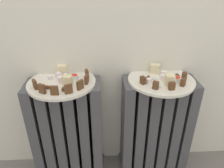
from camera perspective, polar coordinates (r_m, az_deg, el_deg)
name	(u,v)px	position (r m, az deg, el deg)	size (l,w,h in m)	color
radiator_left	(68,132)	(1.13, -11.77, -12.66)	(0.36, 0.16, 0.56)	#47474C
radiator_right	(155,129)	(1.15, 11.54, -11.82)	(0.36, 0.16, 0.56)	#47474C
plate_left	(62,83)	(0.97, -13.41, 0.37)	(0.30, 0.30, 0.01)	silver
plate_right	(161,80)	(0.99, 13.10, 1.06)	(0.30, 0.30, 0.01)	silver
dark_cake_slice_left_0	(35,84)	(0.93, -20.15, -0.10)	(0.03, 0.01, 0.04)	#56351E
dark_cake_slice_left_1	(42,89)	(0.89, -18.42, -1.23)	(0.03, 0.01, 0.04)	#56351E
dark_cake_slice_left_2	(54,90)	(0.86, -15.34, -1.70)	(0.03, 0.01, 0.04)	#56351E
dark_cake_slice_left_3	(68,89)	(0.86, -11.71, -1.34)	(0.03, 0.01, 0.04)	#56351E
dark_cake_slice_left_4	(80,85)	(0.88, -8.62, -0.23)	(0.03, 0.01, 0.04)	#56351E
dark_cake_slice_left_5	(87,79)	(0.92, -6.89, 1.25)	(0.03, 0.01, 0.04)	#56351E
dark_cake_slice_left_6	(87,74)	(0.97, -6.79, 2.70)	(0.03, 0.01, 0.04)	#56351E
marble_cake_slice_left_0	(67,81)	(0.92, -11.97, 0.87)	(0.04, 0.03, 0.04)	beige
marble_cake_slice_left_1	(62,70)	(1.03, -13.32, 3.77)	(0.04, 0.03, 0.05)	beige
turkish_delight_left_0	(50,77)	(1.00, -16.49, 1.75)	(0.02, 0.02, 0.02)	white
turkish_delight_left_1	(61,79)	(0.96, -13.61, 1.26)	(0.03, 0.03, 0.03)	white
turkish_delight_left_2	(66,76)	(1.00, -12.45, 2.22)	(0.02, 0.02, 0.02)	white
turkish_delight_left_3	(59,75)	(1.01, -14.22, 2.40)	(0.02, 0.02, 0.02)	white
medjool_date_left_0	(47,87)	(0.92, -17.19, -0.81)	(0.03, 0.01, 0.02)	#4C2814
medjool_date_left_1	(63,89)	(0.89, -13.08, -1.31)	(0.03, 0.01, 0.01)	#4C2814
jam_bowl_left	(74,77)	(0.97, -10.18, 1.94)	(0.04, 0.04, 0.02)	white
dark_cake_slice_right_0	(143,80)	(0.93, 8.35, 1.02)	(0.02, 0.02, 0.03)	#56351E
dark_cake_slice_right_1	(156,85)	(0.89, 11.73, -0.32)	(0.02, 0.02, 0.03)	#56351E
dark_cake_slice_right_2	(172,86)	(0.90, 15.88, -0.54)	(0.02, 0.02, 0.03)	#56351E
dark_cake_slice_right_3	(183,82)	(0.95, 18.66, 0.45)	(0.02, 0.02, 0.03)	#56351E
dark_cake_slice_right_4	(184,76)	(1.01, 18.98, 2.07)	(0.02, 0.02, 0.03)	#56351E
marble_cake_slice_right_0	(170,80)	(0.94, 15.33, 1.06)	(0.04, 0.04, 0.05)	beige
marble_cake_slice_right_1	(155,69)	(1.03, 11.54, 4.08)	(0.04, 0.03, 0.04)	beige
turkish_delight_right_0	(149,81)	(0.94, 9.87, 0.88)	(0.02, 0.02, 0.02)	white
turkish_delight_right_1	(164,74)	(1.02, 13.91, 2.73)	(0.02, 0.02, 0.02)	white
turkish_delight_right_2	(162,77)	(0.99, 13.50, 1.85)	(0.02, 0.02, 0.02)	white
medjool_date_right_0	(148,77)	(0.97, 9.74, 1.76)	(0.03, 0.02, 0.02)	#4C2814
medjool_date_right_1	(170,76)	(1.01, 15.53, 2.15)	(0.03, 0.02, 0.02)	#4C2814
medjool_date_right_2	(178,75)	(1.03, 17.31, 2.29)	(0.03, 0.01, 0.01)	#4C2814
jam_bowl_right	(176,79)	(0.98, 16.94, 1.30)	(0.04, 0.04, 0.02)	white
fork	(157,82)	(0.96, 11.98, 0.58)	(0.02, 0.10, 0.00)	silver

